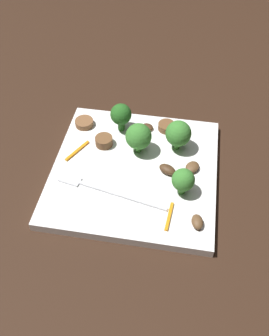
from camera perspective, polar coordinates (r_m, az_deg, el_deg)
ground_plane at (r=0.63m, az=-0.00°, el=-0.96°), size 1.40×1.40×0.00m
plate at (r=0.62m, az=-0.00°, el=-0.48°), size 0.27×0.27×0.02m
fork at (r=0.59m, az=-4.73°, el=-3.33°), size 0.18×0.05×0.00m
broccoli_floret_0 at (r=0.62m, az=0.61°, el=4.77°), size 0.04×0.04×0.06m
broccoli_floret_1 at (r=0.57m, az=7.38°, el=-1.85°), size 0.04×0.04×0.05m
broccoli_floret_2 at (r=0.66m, az=-2.07°, el=8.03°), size 0.04×0.04×0.05m
broccoli_floret_3 at (r=0.63m, az=6.65°, el=5.18°), size 0.04×0.04×0.06m
sausage_slice_0 at (r=0.68m, az=4.85°, el=6.28°), size 0.04×0.04×0.01m
sausage_slice_1 at (r=0.69m, az=-7.61°, el=6.79°), size 0.04×0.04×0.01m
sausage_slice_2 at (r=0.65m, az=-4.64°, el=4.07°), size 0.04×0.04×0.02m
mushroom_0 at (r=0.61m, az=5.03°, el=-0.07°), size 0.03×0.03×0.01m
mushroom_1 at (r=0.68m, az=1.96°, el=6.21°), size 0.03×0.03×0.01m
mushroom_3 at (r=0.55m, az=9.48°, el=-8.04°), size 0.02×0.03×0.01m
mushroom_4 at (r=0.62m, az=8.74°, el=0.14°), size 0.03×0.03×0.01m
pepper_strip_0 at (r=0.65m, az=-8.65°, el=2.60°), size 0.03×0.05×0.00m
pepper_strip_2 at (r=0.56m, az=5.26°, el=-7.31°), size 0.01×0.05×0.00m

